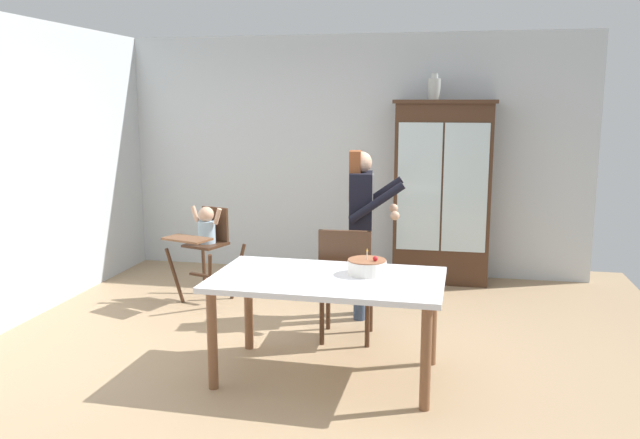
# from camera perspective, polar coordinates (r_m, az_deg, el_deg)

# --- Properties ---
(ground_plane) EXTENTS (6.24, 6.24, 0.00)m
(ground_plane) POSITION_cam_1_polar(r_m,az_deg,el_deg) (5.26, -1.80, -11.58)
(ground_plane) COLOR tan
(wall_back) EXTENTS (5.32, 0.06, 2.70)m
(wall_back) POSITION_cam_1_polar(r_m,az_deg,el_deg) (7.49, 2.77, 5.61)
(wall_back) COLOR silver
(wall_back) RESTS_ON ground_plane
(china_cabinet) EXTENTS (1.07, 0.48, 1.98)m
(china_cabinet) POSITION_cam_1_polar(r_m,az_deg,el_deg) (7.18, 10.65, 2.40)
(china_cabinet) COLOR #422819
(china_cabinet) RESTS_ON ground_plane
(ceramic_vase) EXTENTS (0.13, 0.13, 0.27)m
(ceramic_vase) POSITION_cam_1_polar(r_m,az_deg,el_deg) (7.13, 9.98, 11.25)
(ceramic_vase) COLOR #B2B7B2
(ceramic_vase) RESTS_ON china_cabinet
(high_chair_with_toddler) EXTENTS (0.72, 0.80, 0.95)m
(high_chair_with_toddler) POSITION_cam_1_polar(r_m,az_deg,el_deg) (6.49, -9.96, -1.47)
(high_chair_with_toddler) COLOR #422819
(high_chair_with_toddler) RESTS_ON ground_plane
(adult_person) EXTENTS (0.54, 0.53, 1.53)m
(adult_person) POSITION_cam_1_polar(r_m,az_deg,el_deg) (5.87, 3.67, 0.54)
(adult_person) COLOR #33425B
(adult_person) RESTS_ON ground_plane
(dining_table) EXTENTS (1.65, 0.98, 0.74)m
(dining_table) POSITION_cam_1_polar(r_m,az_deg,el_deg) (4.64, 0.64, -6.09)
(dining_table) COLOR silver
(dining_table) RESTS_ON ground_plane
(birthday_cake) EXTENTS (0.28, 0.28, 0.19)m
(birthday_cake) POSITION_cam_1_polar(r_m,az_deg,el_deg) (4.68, 4.13, -4.15)
(birthday_cake) COLOR white
(birthday_cake) RESTS_ON dining_table
(dining_chair_far_side) EXTENTS (0.46, 0.46, 0.96)m
(dining_chair_far_side) POSITION_cam_1_polar(r_m,az_deg,el_deg) (5.31, 2.29, -5.04)
(dining_chair_far_side) COLOR #422819
(dining_chair_far_side) RESTS_ON ground_plane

